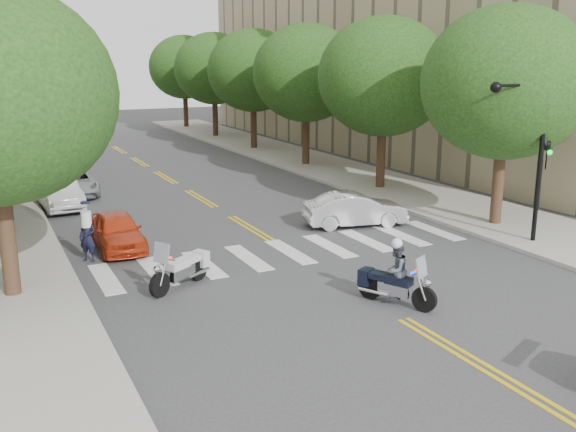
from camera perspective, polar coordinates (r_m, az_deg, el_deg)
ground at (r=16.80m, az=10.20°, el=-9.04°), size 140.00×140.00×0.00m
sidewalk_right at (r=39.70m, az=2.48°, el=4.65°), size 5.00×60.00×0.15m
tree_r_0 at (r=25.83m, az=18.81°, el=11.14°), size 6.40×6.40×8.45m
tree_r_1 at (r=32.01m, az=8.51°, el=12.13°), size 6.40×6.40×8.45m
tree_r_2 at (r=38.86m, az=1.64°, el=12.58°), size 6.40×6.40×8.45m
tree_r_3 at (r=46.08m, az=-3.13°, el=12.79°), size 6.40×6.40×8.45m
tree_r_4 at (r=53.52m, az=-6.60°, el=12.88°), size 6.40×6.40×8.45m
tree_r_5 at (r=61.11m, az=-9.22°, el=12.93°), size 6.40×6.40×8.45m
traffic_signal_pole at (r=23.46m, az=20.88°, el=6.25°), size 2.82×0.42×6.00m
motorcycle_police at (r=17.47m, az=9.39°, el=-5.19°), size 1.28×2.14×1.86m
motorcycle_parked at (r=18.91m, az=-9.23°, el=-4.63°), size 2.13×1.51×1.54m
officer_standing at (r=21.81m, az=-17.39°, el=-1.83°), size 0.69×0.68×1.61m
convertible at (r=25.35m, az=5.99°, el=0.58°), size 4.25×2.30×1.33m
parked_car_a at (r=22.99m, az=-14.95°, el=-1.28°), size 1.58×3.80×1.29m
parked_car_b at (r=29.97m, az=-19.74°, el=2.00°), size 1.77×4.39×1.42m
parked_car_c at (r=32.65m, az=-18.52°, el=2.82°), size 1.99×4.29×1.19m
parked_car_d at (r=37.47m, az=-20.37°, el=4.19°), size 2.24×4.89×1.39m
parked_car_e at (r=45.53m, az=-22.30°, el=5.59°), size 1.67×3.97×1.34m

